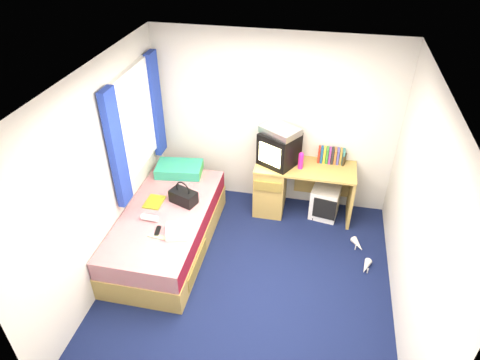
% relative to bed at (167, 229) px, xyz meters
% --- Properties ---
extents(ground, '(3.40, 3.40, 0.00)m').
position_rel_bed_xyz_m(ground, '(1.10, -0.40, -0.27)').
color(ground, '#0C1438').
rests_on(ground, ground).
extents(room_shell, '(3.40, 3.40, 3.40)m').
position_rel_bed_xyz_m(room_shell, '(1.10, -0.40, 1.18)').
color(room_shell, white).
rests_on(room_shell, ground).
extents(bed, '(1.01, 2.00, 0.54)m').
position_rel_bed_xyz_m(bed, '(0.00, 0.00, 0.00)').
color(bed, tan).
rests_on(bed, ground).
extents(pillow, '(0.65, 0.46, 0.13)m').
position_rel_bed_xyz_m(pillow, '(-0.09, 0.83, 0.34)').
color(pillow, teal).
rests_on(pillow, bed).
extents(desk, '(1.30, 0.55, 0.75)m').
position_rel_bed_xyz_m(desk, '(1.31, 1.03, 0.14)').
color(desk, tan).
rests_on(desk, ground).
extents(storage_cube, '(0.41, 0.41, 0.44)m').
position_rel_bed_xyz_m(storage_cube, '(1.89, 1.01, -0.05)').
color(storage_cube, white).
rests_on(storage_cube, ground).
extents(crt_tv, '(0.58, 0.56, 0.44)m').
position_rel_bed_xyz_m(crt_tv, '(1.22, 1.03, 0.70)').
color(crt_tv, black).
rests_on(crt_tv, desk).
extents(vcr, '(0.57, 0.53, 0.09)m').
position_rel_bed_xyz_m(vcr, '(1.22, 1.04, 0.96)').
color(vcr, '#B5B5B7').
rests_on(vcr, crt_tv).
extents(book_row, '(0.34, 0.13, 0.20)m').
position_rel_bed_xyz_m(book_row, '(1.89, 1.20, 0.58)').
color(book_row, maroon).
rests_on(book_row, desk).
extents(picture_frame, '(0.05, 0.12, 0.14)m').
position_rel_bed_xyz_m(picture_frame, '(2.07, 1.18, 0.55)').
color(picture_frame, '#2F210F').
rests_on(picture_frame, desk).
extents(pink_water_bottle, '(0.07, 0.07, 0.21)m').
position_rel_bed_xyz_m(pink_water_bottle, '(1.52, 0.97, 0.59)').
color(pink_water_bottle, '#EA2195').
rests_on(pink_water_bottle, desk).
extents(aerosol_can, '(0.05, 0.05, 0.18)m').
position_rel_bed_xyz_m(aerosol_can, '(1.42, 1.07, 0.57)').
color(aerosol_can, white).
rests_on(aerosol_can, desk).
extents(handbag, '(0.37, 0.29, 0.30)m').
position_rel_bed_xyz_m(handbag, '(0.17, 0.22, 0.36)').
color(handbag, black).
rests_on(handbag, bed).
extents(towel, '(0.34, 0.31, 0.10)m').
position_rel_bed_xyz_m(towel, '(0.30, -0.35, 0.32)').
color(towel, silver).
rests_on(towel, bed).
extents(magazine, '(0.21, 0.28, 0.01)m').
position_rel_bed_xyz_m(magazine, '(-0.19, 0.14, 0.28)').
color(magazine, '#E8F61B').
rests_on(magazine, bed).
extents(water_bottle, '(0.20, 0.08, 0.07)m').
position_rel_bed_xyz_m(water_bottle, '(-0.11, -0.19, 0.31)').
color(water_bottle, silver).
rests_on(water_bottle, bed).
extents(colour_swatch_fan, '(0.23, 0.08, 0.01)m').
position_rel_bed_xyz_m(colour_swatch_fan, '(0.08, -0.45, 0.28)').
color(colour_swatch_fan, yellow).
rests_on(colour_swatch_fan, bed).
extents(remote_control, '(0.07, 0.17, 0.02)m').
position_rel_bed_xyz_m(remote_control, '(0.05, -0.36, 0.28)').
color(remote_control, black).
rests_on(remote_control, bed).
extents(window_assembly, '(0.11, 1.42, 1.40)m').
position_rel_bed_xyz_m(window_assembly, '(-0.45, 0.50, 1.15)').
color(window_assembly, silver).
rests_on(window_assembly, room_shell).
extents(white_heels, '(0.26, 0.61, 0.09)m').
position_rel_bed_xyz_m(white_heels, '(2.39, 0.26, -0.23)').
color(white_heels, silver).
rests_on(white_heels, ground).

